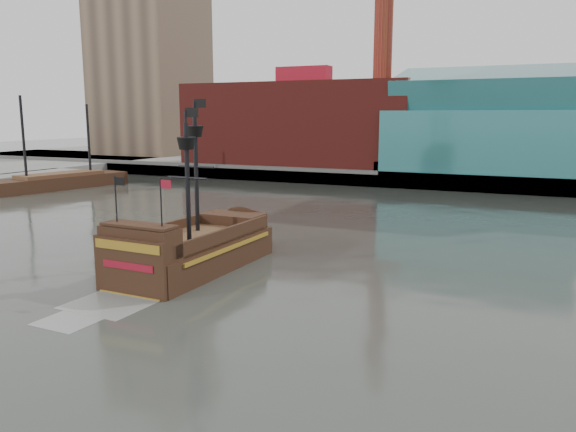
% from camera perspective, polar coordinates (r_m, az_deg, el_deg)
% --- Properties ---
extents(ground, '(400.00, 400.00, 0.00)m').
position_cam_1_polar(ground, '(32.64, -12.08, -10.16)').
color(ground, '#2B2E29').
rests_on(ground, ground).
extents(promenade_far, '(220.00, 60.00, 2.00)m').
position_cam_1_polar(promenade_far, '(118.39, 15.31, 4.83)').
color(promenade_far, slate).
rests_on(promenade_far, ground).
extents(seawall, '(220.00, 1.00, 2.60)m').
position_cam_1_polar(seawall, '(89.48, 12.28, 3.55)').
color(seawall, '#4C4C49').
rests_on(seawall, ground).
extents(skyline, '(149.00, 45.00, 62.00)m').
position_cam_1_polar(skyline, '(110.67, 18.03, 16.59)').
color(skyline, brown).
rests_on(skyline, promenade_far).
extents(pirate_ship, '(6.12, 17.96, 13.33)m').
position_cam_1_polar(pirate_ship, '(41.90, -9.67, -3.80)').
color(pirate_ship, black).
rests_on(pirate_ship, ground).
extents(docked_vessel, '(9.22, 22.29, 14.79)m').
position_cam_1_polar(docked_vessel, '(94.40, -22.09, 3.15)').
color(docked_vessel, black).
rests_on(docked_vessel, ground).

